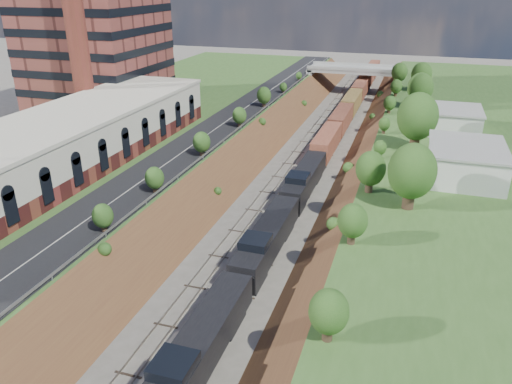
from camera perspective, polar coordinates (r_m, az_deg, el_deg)
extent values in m
cube|color=#3A5E27|center=(92.53, -15.34, 5.94)|extent=(44.00, 180.00, 5.00)
cube|color=brown|center=(83.73, -2.34, 3.14)|extent=(10.00, 180.00, 10.00)
cube|color=brown|center=(79.30, 12.76, 1.37)|extent=(10.00, 180.00, 10.00)
cube|color=gray|center=(81.34, 3.23, 2.57)|extent=(1.58, 180.00, 0.18)
cube|color=gray|center=(80.28, 6.82, 2.15)|extent=(1.58, 180.00, 0.18)
cube|color=black|center=(83.73, -5.31, 6.70)|extent=(8.00, 180.00, 0.10)
cube|color=#99999E|center=(82.11, -2.67, 6.80)|extent=(0.06, 171.00, 0.30)
cube|color=maroon|center=(71.83, -21.56, 3.15)|extent=(14.00, 62.00, 2.20)
cube|color=beige|center=(70.86, -21.95, 5.61)|extent=(14.00, 62.00, 4.30)
cube|color=beige|center=(70.24, -22.24, 7.47)|extent=(14.30, 62.30, 0.50)
cylinder|color=maroon|center=(87.23, -20.23, 19.47)|extent=(3.20, 3.20, 40.00)
cube|color=gray|center=(140.86, 6.35, 12.68)|extent=(1.50, 8.00, 6.20)
cube|color=gray|center=(138.16, 15.91, 11.74)|extent=(1.50, 8.00, 6.20)
cube|color=gray|center=(138.50, 11.19, 13.51)|extent=(24.00, 8.00, 1.00)
cube|color=gray|center=(134.45, 10.98, 13.59)|extent=(24.00, 0.30, 0.80)
cube|color=gray|center=(142.29, 11.44, 14.08)|extent=(24.00, 0.30, 0.80)
cube|color=silver|center=(69.57, 22.83, 3.11)|extent=(9.00, 12.00, 4.00)
cube|color=silver|center=(90.63, 21.72, 7.58)|extent=(8.00, 10.00, 3.60)
cylinder|color=#473323|center=(58.22, 17.05, -0.59)|extent=(1.30, 1.30, 2.62)
ellipsoid|color=#26531D|center=(57.07, 17.42, 2.30)|extent=(5.25, 5.25, 6.30)
cylinder|color=#473323|center=(49.72, -19.48, -6.10)|extent=(0.66, 0.66, 1.22)
ellipsoid|color=#26531D|center=(49.04, -19.71, -4.60)|extent=(2.45, 2.45, 2.94)
cube|color=black|center=(41.21, -6.49, -17.12)|extent=(2.92, 17.55, 2.79)
cube|color=black|center=(37.18, -9.43, -18.98)|extent=(2.87, 3.10, 0.90)
cube|color=black|center=(55.58, 1.30, -5.29)|extent=(2.92, 17.55, 2.79)
cube|color=black|center=(71.88, 5.56, 1.51)|extent=(2.92, 17.55, 2.79)
cube|color=brown|center=(125.51, 11.41, 10.85)|extent=(2.92, 93.73, 3.51)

